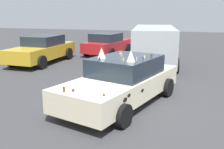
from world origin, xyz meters
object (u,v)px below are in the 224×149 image
at_px(parked_sedan_row_back_far, 108,44).
at_px(parked_sedan_behind_right, 42,49).
at_px(parked_van_far_right, 154,44).
at_px(art_car_decorated, 123,81).

xyz_separation_m(parked_sedan_row_back_far, parked_sedan_behind_right, (-3.63, 2.63, 0.04)).
height_order(parked_van_far_right, parked_sedan_row_back_far, parked_van_far_right).
bearing_deg(parked_van_far_right, parked_sedan_row_back_far, -137.56).
distance_m(art_car_decorated, parked_sedan_row_back_far, 9.29).
relative_size(parked_van_far_right, parked_sedan_behind_right, 1.16).
relative_size(parked_sedan_row_back_far, parked_sedan_behind_right, 0.91).
relative_size(art_car_decorated, parked_sedan_behind_right, 1.08).
height_order(art_car_decorated, parked_sedan_row_back_far, art_car_decorated).
xyz_separation_m(art_car_decorated, parked_sedan_row_back_far, (8.75, 3.12, -0.02)).
relative_size(art_car_decorated, parked_sedan_row_back_far, 1.18).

